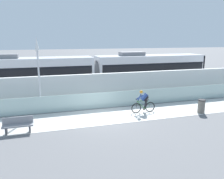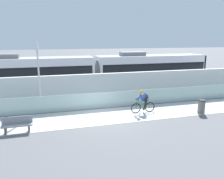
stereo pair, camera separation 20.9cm
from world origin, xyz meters
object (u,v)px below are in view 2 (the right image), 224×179
(tram, at_px, (95,73))
(trash_bin, at_px, (201,107))
(lamp_post_antenna, at_px, (38,65))
(cyclist_on_bike, at_px, (143,102))
(bench, at_px, (17,124))

(tram, bearing_deg, trash_bin, -54.31)
(lamp_post_antenna, bearing_deg, cyclist_on_bike, -17.43)
(tram, height_order, cyclist_on_bike, tram)
(cyclist_on_bike, height_order, bench, cyclist_on_bike)
(lamp_post_antenna, bearing_deg, trash_bin, -17.67)
(trash_bin, relative_size, bench, 0.60)
(tram, xyz_separation_m, cyclist_on_bike, (2.00, -6.85, -1.11))
(lamp_post_antenna, height_order, bench, lamp_post_antenna)
(lamp_post_antenna, relative_size, bench, 3.25)
(tram, xyz_separation_m, lamp_post_antenna, (-4.85, -4.70, 1.40))
(trash_bin, bearing_deg, bench, -179.83)
(tram, relative_size, lamp_post_antenna, 4.34)
(cyclist_on_bike, height_order, trash_bin, cyclist_on_bike)
(tram, distance_m, cyclist_on_bike, 7.22)
(trash_bin, bearing_deg, tram, 125.69)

